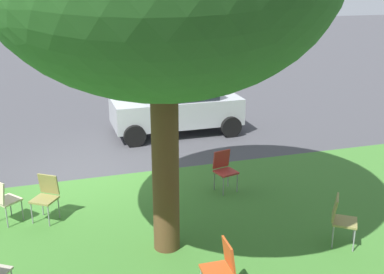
{
  "coord_description": "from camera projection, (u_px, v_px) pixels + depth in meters",
  "views": [
    {
      "loc": [
        0.75,
        10.5,
        4.38
      ],
      "look_at": [
        -1.89,
        1.96,
        1.37
      ],
      "focal_mm": 44.57,
      "sensor_mm": 36.0,
      "label": 1
    }
  ],
  "objects": [
    {
      "name": "chair_2",
      "position": [
        341.0,
        217.0,
        8.08
      ],
      "size": [
        0.58,
        0.58,
        0.88
      ],
      "color": "olive",
      "rests_on": "ground"
    },
    {
      "name": "grass_verge",
      "position": [
        109.0,
        244.0,
        8.22
      ],
      "size": [
        48.0,
        6.0,
        0.01
      ],
      "primitive_type": "cube",
      "color": "#3D752D",
      "rests_on": "ground"
    },
    {
      "name": "chair_4",
      "position": [
        3.0,
        198.0,
        8.78
      ],
      "size": [
        0.59,
        0.58,
        0.88
      ],
      "color": "beige",
      "rests_on": "ground"
    },
    {
      "name": "chair_3",
      "position": [
        224.0,
        168.0,
        10.17
      ],
      "size": [
        0.5,
        0.51,
        0.88
      ],
      "color": "#B7332D",
      "rests_on": "ground"
    },
    {
      "name": "chair_0",
      "position": [
        46.0,
        194.0,
        8.93
      ],
      "size": [
        0.58,
        0.58,
        0.88
      ],
      "color": "olive",
      "rests_on": "ground"
    },
    {
      "name": "ground",
      "position": [
        90.0,
        175.0,
        11.12
      ],
      "size": [
        80.0,
        80.0,
        0.0
      ],
      "primitive_type": "plane",
      "color": "#424247"
    },
    {
      "name": "parked_car",
      "position": [
        177.0,
        105.0,
        13.91
      ],
      "size": [
        3.7,
        1.92,
        1.65
      ],
      "color": "#ADB2B7",
      "rests_on": "ground"
    },
    {
      "name": "chair_1",
      "position": [
        221.0,
        265.0,
        6.72
      ],
      "size": [
        0.43,
        0.43,
        0.88
      ],
      "color": "#C64C1E",
      "rests_on": "ground"
    }
  ]
}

